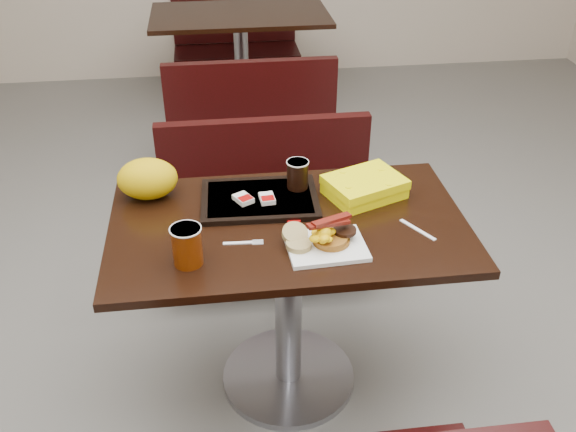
{
  "coord_description": "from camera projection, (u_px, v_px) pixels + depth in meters",
  "views": [
    {
      "loc": [
        -0.23,
        -1.78,
        1.93
      ],
      "look_at": [
        -0.01,
        -0.07,
        0.82
      ],
      "focal_mm": 39.76,
      "sensor_mm": 36.0,
      "label": 1
    }
  ],
  "objects": [
    {
      "name": "table_far",
      "position": [
        242.0,
        66.0,
        4.51
      ],
      "size": [
        1.2,
        0.7,
        0.75
      ],
      "primitive_type": null,
      "color": "black",
      "rests_on": "floor"
    },
    {
      "name": "muffin_top",
      "position": [
        295.0,
        233.0,
        2.02
      ],
      "size": [
        0.1,
        0.1,
        0.05
      ],
      "primitive_type": "cylinder",
      "rotation": [
        0.38,
        0.0,
        0.28
      ],
      "color": "tan",
      "rests_on": "platter"
    },
    {
      "name": "platter",
      "position": [
        326.0,
        246.0,
        2.01
      ],
      "size": [
        0.26,
        0.2,
        0.01
      ],
      "primitive_type": "cube",
      "rotation": [
        0.0,
        0.0,
        0.05
      ],
      "color": "white",
      "rests_on": "table_near"
    },
    {
      "name": "coffee_cup_far",
      "position": [
        298.0,
        175.0,
        2.27
      ],
      "size": [
        0.09,
        0.09,
        0.1
      ],
      "primitive_type": "cylinder",
      "rotation": [
        0.0,
        0.0,
        -0.25
      ],
      "color": "black",
      "rests_on": "tray"
    },
    {
      "name": "table_near",
      "position": [
        288.0,
        307.0,
        2.35
      ],
      "size": [
        1.2,
        0.7,
        0.75
      ],
      "primitive_type": null,
      "color": "black",
      "rests_on": "floor"
    },
    {
      "name": "floor",
      "position": [
        288.0,
        379.0,
        2.55
      ],
      "size": [
        6.0,
        7.0,
        0.01
      ],
      "primitive_type": "cube",
      "color": "slate",
      "rests_on": "ground"
    },
    {
      "name": "scrambled_eggs",
      "position": [
        324.0,
        234.0,
        1.98
      ],
      "size": [
        0.1,
        0.09,
        0.04
      ],
      "primitive_type": "ellipsoid",
      "rotation": [
        0.0,
        0.0,
        -0.21
      ],
      "color": "yellow",
      "rests_on": "pancake_stack"
    },
    {
      "name": "hashbrown_sleeve_left",
      "position": [
        243.0,
        199.0,
        2.22
      ],
      "size": [
        0.08,
        0.08,
        0.02
      ],
      "primitive_type": "cube",
      "rotation": [
        0.0,
        0.0,
        0.51
      ],
      "color": "silver",
      "rests_on": "tray"
    },
    {
      "name": "tray",
      "position": [
        260.0,
        199.0,
        2.25
      ],
      "size": [
        0.42,
        0.31,
        0.02
      ],
      "primitive_type": "cube",
      "rotation": [
        0.0,
        0.0,
        -0.04
      ],
      "color": "black",
      "rests_on": "table_near"
    },
    {
      "name": "muffin_bottom",
      "position": [
        299.0,
        245.0,
        1.99
      ],
      "size": [
        0.09,
        0.09,
        0.02
      ],
      "primitive_type": "cylinder",
      "rotation": [
        0.0,
        0.0,
        -0.07
      ],
      "color": "tan",
      "rests_on": "platter"
    },
    {
      "name": "hashbrown_sleeve_right",
      "position": [
        267.0,
        198.0,
        2.22
      ],
      "size": [
        0.06,
        0.07,
        0.02
      ],
      "primitive_type": "cube",
      "rotation": [
        0.0,
        0.0,
        0.09
      ],
      "color": "silver",
      "rests_on": "tray"
    },
    {
      "name": "bench_far_n",
      "position": [
        236.0,
        38.0,
        5.11
      ],
      "size": [
        1.0,
        0.46,
        0.72
      ],
      "primitive_type": null,
      "color": "black",
      "rests_on": "floor"
    },
    {
      "name": "condiment_syrup",
      "position": [
        285.0,
        205.0,
        2.23
      ],
      "size": [
        0.04,
        0.03,
        0.01
      ],
      "primitive_type": "cube",
      "rotation": [
        0.0,
        0.0,
        -0.04
      ],
      "color": "red",
      "rests_on": "table_near"
    },
    {
      "name": "clamshell",
      "position": [
        365.0,
        187.0,
        2.27
      ],
      "size": [
        0.31,
        0.28,
        0.07
      ],
      "primitive_type": "cube",
      "rotation": [
        0.0,
        0.0,
        0.38
      ],
      "color": "#FAEE04",
      "rests_on": "table_near"
    },
    {
      "name": "knife",
      "position": [
        418.0,
        230.0,
        2.1
      ],
      "size": [
        0.09,
        0.14,
        0.0
      ],
      "primitive_type": "cube",
      "rotation": [
        0.0,
        0.0,
        -1.03
      ],
      "color": "white",
      "rests_on": "table_near"
    },
    {
      "name": "coffee_cup_near",
      "position": [
        187.0,
        246.0,
        1.92
      ],
      "size": [
        0.1,
        0.1,
        0.13
      ],
      "primitive_type": "cylinder",
      "rotation": [
        0.0,
        0.0,
        0.17
      ],
      "color": "#893304",
      "rests_on": "table_near"
    },
    {
      "name": "sausage_patty",
      "position": [
        345.0,
        230.0,
        2.02
      ],
      "size": [
        0.09,
        0.09,
        0.01
      ],
      "primitive_type": "cylinder",
      "rotation": [
        0.0,
        0.0,
        -0.28
      ],
      "color": "black",
      "rests_on": "pancake_stack"
    },
    {
      "name": "pancake_stack",
      "position": [
        331.0,
        239.0,
        2.02
      ],
      "size": [
        0.14,
        0.14,
        0.02
      ],
      "primitive_type": "cylinder",
      "rotation": [
        0.0,
        0.0,
        -0.18
      ],
      "color": "brown",
      "rests_on": "platter"
    },
    {
      "name": "bacon_strips",
      "position": [
        328.0,
        223.0,
        1.98
      ],
      "size": [
        0.16,
        0.11,
        0.01
      ],
      "primitive_type": null,
      "rotation": [
        0.0,
        0.0,
        0.36
      ],
      "color": "#400904",
      "rests_on": "scrambled_eggs"
    },
    {
      "name": "condiment_ketchup",
      "position": [
        294.0,
        222.0,
        2.14
      ],
      "size": [
        0.05,
        0.05,
        0.01
      ],
      "primitive_type": "cube",
      "rotation": [
        0.0,
        0.0,
        -0.57
      ],
      "color": "#8C0504",
      "rests_on": "table_near"
    },
    {
      "name": "paper_bag",
      "position": [
        147.0,
        179.0,
        2.24
      ],
      "size": [
        0.23,
        0.18,
        0.15
      ],
      "primitive_type": "ellipsoid",
      "rotation": [
        0.0,
        0.0,
        0.12
      ],
      "color": "#E6A307",
      "rests_on": "table_near"
    },
    {
      "name": "fork",
      "position": [
        238.0,
        243.0,
        2.04
      ],
      "size": [
        0.13,
        0.03,
        0.0
      ],
      "primitive_type": null,
      "rotation": [
        0.0,
        0.0,
        -0.05
      ],
      "color": "white",
      "rests_on": "table_near"
    },
    {
      "name": "bench_far_s",
      "position": [
        249.0,
        107.0,
        3.94
      ],
      "size": [
        1.0,
        0.46,
        0.72
      ],
      "primitive_type": null,
      "color": "black",
      "rests_on": "floor"
    },
    {
      "name": "bench_near_n",
      "position": [
        269.0,
        210.0,
        2.94
      ],
      "size": [
        1.0,
        0.46,
        0.72
      ],
      "primitive_type": null,
      "color": "black",
      "rests_on": "floor"
    }
  ]
}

